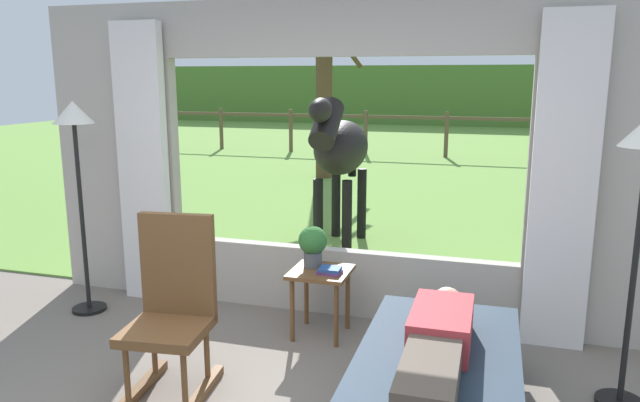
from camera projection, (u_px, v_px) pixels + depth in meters
name	position (u px, v px, depth m)	size (l,w,h in m)	color
back_wall_with_window	(337.00, 166.00, 4.78)	(5.20, 0.12, 2.55)	#ADA599
curtain_panel_left	(143.00, 165.00, 5.14)	(0.44, 0.10, 2.40)	silver
curtain_panel_right	(563.00, 185.00, 4.18)	(0.44, 0.10, 2.40)	silver
outdoor_pasture_lawn	(448.00, 154.00, 15.25)	(36.00, 21.68, 0.02)	olive
distant_hill_ridge	(470.00, 95.00, 24.23)	(36.00, 2.00, 2.40)	#4F7831
recliner_sofa	(436.00, 388.00, 3.37)	(0.91, 1.71, 0.42)	black
reclining_person	(438.00, 342.00, 3.27)	(0.34, 1.43, 0.22)	#B23338
rocking_chair	(173.00, 308.00, 3.69)	(0.53, 0.73, 1.12)	brown
side_table	(321.00, 282.00, 4.51)	(0.44, 0.44, 0.52)	brown
potted_plant	(313.00, 244.00, 4.53)	(0.22, 0.22, 0.32)	#4C5156
book_stack	(330.00, 271.00, 4.40)	(0.18, 0.15, 0.05)	#59336B
floor_lamp_left	(76.00, 144.00, 4.78)	(0.32, 0.32, 1.76)	black
horse	(340.00, 150.00, 6.62)	(0.60, 1.81, 1.73)	black
pasture_tree	(325.00, 91.00, 11.32)	(1.20, 1.12, 3.38)	#4C3823
pasture_fence_line	(447.00, 127.00, 14.41)	(16.10, 0.10, 1.10)	brown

